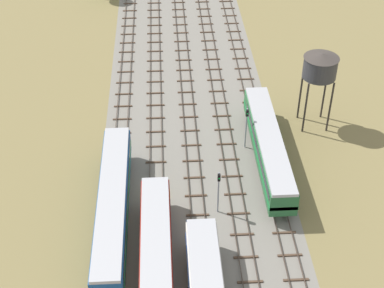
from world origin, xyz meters
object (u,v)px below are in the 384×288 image
object	(u,v)px
diesel_railcar_left_near	(156,263)
signal_post_near	(219,188)
water_tower	(320,66)
passenger_coach_far_left_mid	(113,204)
diesel_railcar_centre_right_midfar	(268,145)
signal_post_mid	(246,123)

from	to	relation	value
diesel_railcar_left_near	signal_post_near	world-z (taller)	signal_post_near
diesel_railcar_left_near	signal_post_near	xyz separation A→B (m)	(6.41, 8.86, 0.80)
water_tower	passenger_coach_far_left_mid	bearing A→B (deg)	-146.04
diesel_railcar_left_near	water_tower	bearing A→B (deg)	50.63
passenger_coach_far_left_mid	diesel_railcar_centre_right_midfar	bearing A→B (deg)	27.06
diesel_railcar_left_near	signal_post_near	distance (m)	10.96
water_tower	diesel_railcar_centre_right_midfar	bearing A→B (deg)	-132.98
water_tower	signal_post_near	world-z (taller)	water_tower
passenger_coach_far_left_mid	diesel_railcar_centre_right_midfar	distance (m)	19.20
passenger_coach_far_left_mid	diesel_railcar_centre_right_midfar	world-z (taller)	same
diesel_railcar_centre_right_midfar	water_tower	distance (m)	11.71
diesel_railcar_left_near	passenger_coach_far_left_mid	world-z (taller)	same
signal_post_near	signal_post_mid	world-z (taller)	signal_post_mid
water_tower	signal_post_mid	distance (m)	11.18
signal_post_mid	water_tower	bearing A→B (deg)	25.74
water_tower	signal_post_near	bearing A→B (deg)	-131.23
diesel_railcar_centre_right_midfar	water_tower	size ratio (longest dim) A/B	2.05
water_tower	signal_post_mid	world-z (taller)	water_tower
passenger_coach_far_left_mid	signal_post_mid	world-z (taller)	signal_post_mid
diesel_railcar_left_near	diesel_railcar_centre_right_midfar	xyz separation A→B (m)	(12.83, 16.65, 0.00)
diesel_railcar_centre_right_midfar	signal_post_mid	distance (m)	3.87
diesel_railcar_left_near	passenger_coach_far_left_mid	size ratio (longest dim) A/B	0.93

